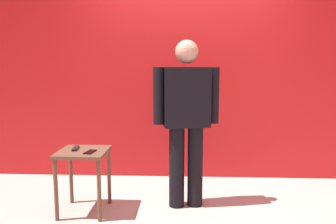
{
  "coord_description": "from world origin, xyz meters",
  "views": [
    {
      "loc": [
        -0.07,
        -2.67,
        1.35
      ],
      "look_at": [
        -0.21,
        0.55,
        0.92
      ],
      "focal_mm": 34.19,
      "sensor_mm": 36.0,
      "label": 1
    }
  ],
  "objects_px": {
    "standing_person": "(186,115)",
    "cell_phone": "(90,152)",
    "side_table": "(83,162)",
    "tv_remote": "(76,148)"
  },
  "relations": [
    {
      "from": "cell_phone",
      "to": "tv_remote",
      "type": "relative_size",
      "value": 0.85
    },
    {
      "from": "side_table",
      "to": "cell_phone",
      "type": "height_order",
      "value": "cell_phone"
    },
    {
      "from": "standing_person",
      "to": "cell_phone",
      "type": "xyz_separation_m",
      "value": [
        -0.88,
        -0.25,
        -0.31
      ]
    },
    {
      "from": "standing_person",
      "to": "side_table",
      "type": "xyz_separation_m",
      "value": [
        -0.96,
        -0.18,
        -0.42
      ]
    },
    {
      "from": "standing_person",
      "to": "tv_remote",
      "type": "distance_m",
      "value": 1.1
    },
    {
      "from": "standing_person",
      "to": "tv_remote",
      "type": "bearing_deg",
      "value": -172.36
    },
    {
      "from": "side_table",
      "to": "cell_phone",
      "type": "relative_size",
      "value": 4.15
    },
    {
      "from": "side_table",
      "to": "tv_remote",
      "type": "distance_m",
      "value": 0.15
    },
    {
      "from": "side_table",
      "to": "tv_remote",
      "type": "xyz_separation_m",
      "value": [
        -0.08,
        0.04,
        0.12
      ]
    },
    {
      "from": "tv_remote",
      "to": "standing_person",
      "type": "bearing_deg",
      "value": -0.82
    }
  ]
}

